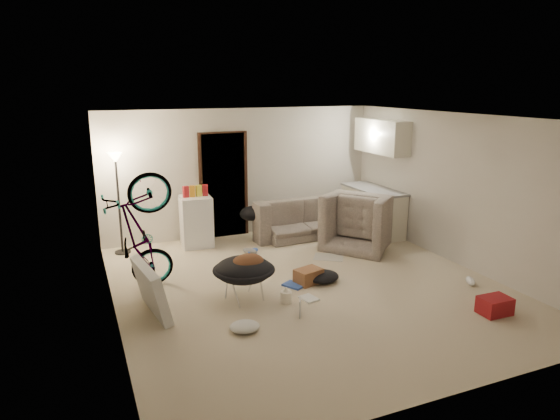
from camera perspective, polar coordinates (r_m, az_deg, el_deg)
name	(u,v)px	position (r m, az deg, el deg)	size (l,w,h in m)	color
floor	(307,286)	(7.60, 3.16, -8.71)	(5.50, 6.00, 0.02)	beige
ceiling	(310,117)	(7.02, 3.44, 10.61)	(5.50, 6.00, 0.02)	white
wall_back	(242,172)	(9.94, -4.37, 4.33)	(5.50, 0.02, 2.50)	beige
wall_front	(455,277)	(4.81, 19.38, -7.27)	(5.50, 0.02, 2.50)	beige
wall_left	(108,226)	(6.51, -19.09, -1.69)	(0.02, 6.00, 2.50)	beige
wall_right	(459,190)	(8.75, 19.76, 2.18)	(0.02, 6.00, 2.50)	beige
doorway	(223,185)	(9.83, -6.49, 2.80)	(0.85, 0.10, 2.04)	black
door_trim	(224,186)	(9.80, -6.44, 2.77)	(0.97, 0.04, 2.10)	#331C12
floor_lamp	(117,181)	(9.11, -18.12, 3.12)	(0.28, 0.28, 1.81)	black
kitchen_counter	(373,212)	(10.27, 10.53, -0.17)	(0.60, 1.50, 0.88)	beige
counter_top	(374,189)	(10.16, 10.64, 2.34)	(0.64, 1.54, 0.04)	gray
kitchen_uppers	(382,136)	(10.08, 11.54, 8.24)	(0.38, 1.40, 0.65)	beige
sofa	(298,220)	(9.99, 2.11, -1.20)	(2.01, 0.79, 0.59)	#333A34
armchair	(363,226)	(9.43, 9.51, -1.78)	(1.17, 1.03, 0.76)	#333A34
bicycle	(141,259)	(7.55, -15.59, -5.46)	(0.63, 1.80, 0.95)	black
book_asset	(300,318)	(6.59, 2.28, -12.28)	(0.18, 0.24, 0.02)	maroon
mini_fridge	(196,221)	(9.39, -9.54, -1.28)	(0.55, 0.55, 0.94)	white
snack_box_0	(186,194)	(9.23, -10.70, 1.78)	(0.10, 0.07, 0.30)	maroon
snack_box_1	(192,194)	(9.26, -9.98, 1.85)	(0.10, 0.07, 0.30)	orange
snack_box_2	(199,193)	(9.28, -9.26, 1.91)	(0.10, 0.07, 0.30)	yellow
snack_box_3	(205,193)	(9.31, -8.54, 1.98)	(0.10, 0.07, 0.30)	maroon
saucer_chair	(244,275)	(7.01, -4.14, -7.44)	(0.87, 0.87, 0.62)	silver
hoodie	(248,262)	(6.93, -3.70, -5.99)	(0.48, 0.40, 0.22)	#56311D
sofa_drape	(254,213)	(9.58, -3.03, -0.36)	(0.56, 0.46, 0.28)	black
tv_box	(151,290)	(6.80, -14.54, -8.80)	(0.12, 1.03, 0.68)	silver
drink_case_a	(308,276)	(7.65, 3.27, -7.55)	(0.39, 0.28, 0.23)	brown
drink_case_b	(495,306)	(7.25, 23.34, -10.00)	(0.40, 0.29, 0.23)	maroon
juicer	(286,296)	(7.01, 0.71, -9.81)	(0.16, 0.16, 0.23)	white
newspaper	(329,257)	(8.81, 5.59, -5.38)	(0.39, 0.51, 0.01)	#B8B3AA
book_blue	(294,285)	(7.57, 1.59, -8.57)	(0.22, 0.31, 0.03)	#3051B0
book_white	(309,298)	(7.15, 3.30, -10.05)	(0.20, 0.26, 0.02)	silver
shoe_0	(253,251)	(8.96, -3.10, -4.69)	(0.26, 0.10, 0.09)	#3051B0
shoe_1	(250,251)	(8.93, -3.47, -4.72)	(0.29, 0.12, 0.11)	slate
shoe_4	(470,281)	(8.15, 20.93, -7.58)	(0.29, 0.12, 0.11)	white
clothes_lump_a	(322,276)	(7.73, 4.85, -7.58)	(0.52, 0.45, 0.17)	black
clothes_lump_c	(245,327)	(6.29, -4.06, -13.15)	(0.37, 0.32, 0.12)	silver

